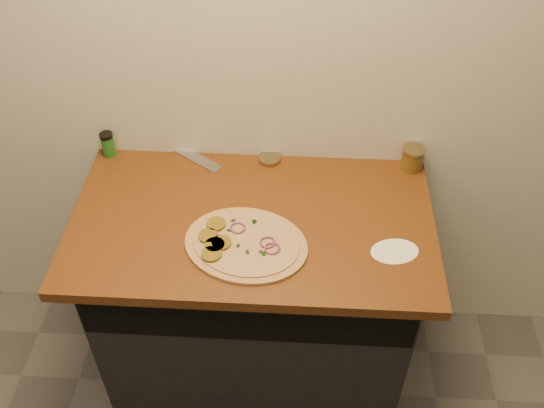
# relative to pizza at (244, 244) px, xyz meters

# --- Properties ---
(cabinet) EXTENTS (1.10, 0.60, 0.86)m
(cabinet) POSITION_rel_pizza_xyz_m (0.02, 0.16, -0.48)
(cabinet) COLOR black
(cabinet) RESTS_ON ground
(countertop) EXTENTS (1.20, 0.70, 0.04)m
(countertop) POSITION_rel_pizza_xyz_m (0.02, 0.13, -0.03)
(countertop) COLOR brown
(countertop) RESTS_ON cabinet
(pizza) EXTENTS (0.47, 0.47, 0.03)m
(pizza) POSITION_rel_pizza_xyz_m (0.00, 0.00, 0.00)
(pizza) COLOR tan
(pizza) RESTS_ON countertop
(chefs_knife) EXTENTS (0.30, 0.22, 0.02)m
(chefs_knife) POSITION_rel_pizza_xyz_m (-0.29, 0.47, -0.00)
(chefs_knife) COLOR #B7BAC1
(chefs_knife) RESTS_ON countertop
(mason_jar_lid) EXTENTS (0.08, 0.08, 0.02)m
(mason_jar_lid) POSITION_rel_pizza_xyz_m (0.06, 0.42, -0.00)
(mason_jar_lid) COLOR #938155
(mason_jar_lid) RESTS_ON countertop
(salsa_jar) EXTENTS (0.08, 0.08, 0.09)m
(salsa_jar) POSITION_rel_pizza_xyz_m (0.57, 0.41, 0.03)
(salsa_jar) COLOR maroon
(salsa_jar) RESTS_ON countertop
(spice_shaker) EXTENTS (0.05, 0.05, 0.10)m
(spice_shaker) POSITION_rel_pizza_xyz_m (-0.53, 0.43, 0.04)
(spice_shaker) COLOR #20621F
(spice_shaker) RESTS_ON countertop
(flour_spill) EXTENTS (0.18, 0.18, 0.00)m
(flour_spill) POSITION_rel_pizza_xyz_m (0.47, 0.00, -0.01)
(flour_spill) COLOR white
(flour_spill) RESTS_ON countertop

